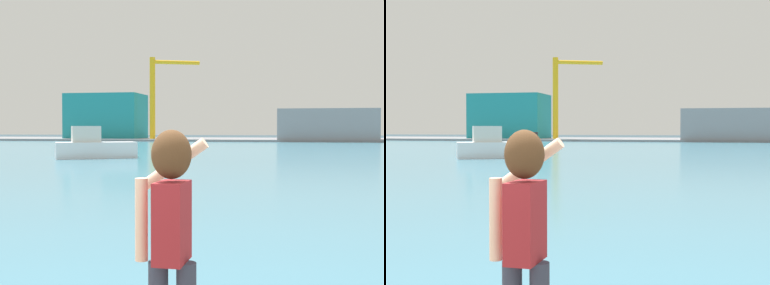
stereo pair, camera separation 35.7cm
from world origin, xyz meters
The scene contains 8 objects.
ground_plane centered at (0.00, 50.00, 0.00)m, with size 220.00×220.00×0.00m, color #334751.
harbor_water centered at (0.00, 52.00, 0.01)m, with size 140.00×100.00×0.02m, color teal.
far_shore_dock centered at (0.00, 92.00, 0.19)m, with size 140.00×20.00×0.37m, color gray.
person_photographer centered at (0.63, 0.36, 1.69)m, with size 0.53×0.55×1.74m.
boat_moored centered at (-13.22, 34.48, 0.90)m, with size 6.43×4.79×2.48m.
warehouse_left centered at (-32.58, 90.89, 4.59)m, with size 13.93×9.43×8.43m, color teal.
warehouse_right centered at (8.09, 88.10, 2.96)m, with size 16.28×11.54×5.16m, color gray.
port_crane centered at (-21.26, 86.33, 9.12)m, with size 8.60×4.10×14.58m.
Camera 1 is at (1.41, -3.09, 2.38)m, focal length 47.94 mm.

